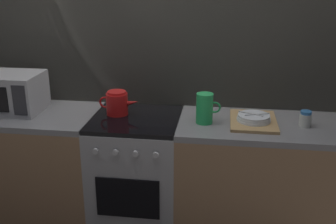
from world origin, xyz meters
TOP-DOWN VIEW (x-y plane):
  - back_wall at (0.00, 0.32)m, footprint 3.60×0.05m
  - counter_left at (-0.90, 0.00)m, footprint 1.20×0.60m
  - stove_unit at (-0.00, -0.00)m, footprint 0.60×0.63m
  - counter_right at (0.90, 0.00)m, footprint 1.20×0.60m
  - microwave at (-0.92, 0.02)m, footprint 0.46×0.35m
  - kettle at (-0.14, 0.05)m, footprint 0.28×0.15m
  - pitcher at (0.47, -0.04)m, footprint 0.16×0.11m
  - dish_pile at (0.79, 0.00)m, footprint 0.30×0.40m
  - spice_jar at (1.11, -0.02)m, footprint 0.08×0.08m

SIDE VIEW (x-z plane):
  - stove_unit at x=0.00m, z-range 0.00..0.90m
  - counter_left at x=-0.90m, z-range 0.00..0.90m
  - counter_right at x=0.90m, z-range 0.00..0.90m
  - dish_pile at x=0.79m, z-range 0.89..0.96m
  - spice_jar at x=1.11m, z-range 0.90..1.00m
  - kettle at x=-0.14m, z-range 0.90..1.06m
  - pitcher at x=0.47m, z-range 0.90..1.10m
  - microwave at x=-0.92m, z-range 0.90..1.17m
  - back_wall at x=0.00m, z-range 0.00..2.40m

